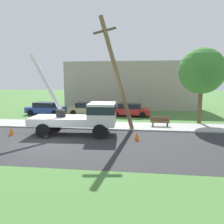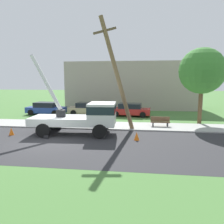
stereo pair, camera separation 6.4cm
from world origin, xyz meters
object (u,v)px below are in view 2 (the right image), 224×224
(parked_sedan_tan, at_px, (88,109))
(parked_sedan_red, at_px, (130,110))
(parked_sedan_blue, at_px, (46,108))
(leaning_utility_pole, at_px, (117,74))
(traffic_cone_ahead, at_px, (137,136))
(utility_truck, at_px, (85,115))
(roadside_tree_near, at_px, (202,71))
(traffic_cone_behind, at_px, (11,131))
(park_bench, at_px, (160,122))

(parked_sedan_tan, bearing_deg, parked_sedan_red, -2.64)
(parked_sedan_blue, xyz_separation_m, parked_sedan_tan, (4.93, 0.27, 0.00))
(leaning_utility_pole, xyz_separation_m, traffic_cone_ahead, (1.63, -2.62, -4.18))
(utility_truck, bearing_deg, leaning_utility_pole, 32.74)
(leaning_utility_pole, height_order, parked_sedan_red, leaning_utility_pole)
(traffic_cone_ahead, relative_size, parked_sedan_red, 0.12)
(parked_sedan_red, bearing_deg, parked_sedan_tan, 177.36)
(utility_truck, bearing_deg, parked_sedan_tan, 101.97)
(leaning_utility_pole, height_order, traffic_cone_ahead, leaning_utility_pole)
(leaning_utility_pole, relative_size, parked_sedan_tan, 1.94)
(parked_sedan_blue, height_order, parked_sedan_tan, same)
(parked_sedan_tan, xyz_separation_m, roadside_tree_near, (11.36, -3.77, 4.06))
(utility_truck, xyz_separation_m, traffic_cone_behind, (-5.27, -0.97, -1.13))
(traffic_cone_ahead, distance_m, traffic_cone_behind, 9.12)
(traffic_cone_behind, distance_m, park_bench, 11.77)
(traffic_cone_ahead, xyz_separation_m, park_bench, (1.89, 4.40, 0.18))
(leaning_utility_pole, xyz_separation_m, parked_sedan_blue, (-9.07, 7.36, -3.75))
(parked_sedan_tan, bearing_deg, park_bench, -37.39)
(parked_sedan_blue, bearing_deg, leaning_utility_pole, -39.09)
(traffic_cone_behind, distance_m, roadside_tree_near, 16.60)
(traffic_cone_behind, bearing_deg, parked_sedan_red, 50.23)
(parked_sedan_blue, relative_size, parked_sedan_red, 1.00)
(traffic_cone_ahead, xyz_separation_m, parked_sedan_blue, (-10.70, 9.98, 0.43))
(leaning_utility_pole, height_order, traffic_cone_behind, leaning_utility_pole)
(traffic_cone_behind, relative_size, parked_sedan_red, 0.12)
(parked_sedan_tan, distance_m, roadside_tree_near, 12.64)
(traffic_cone_ahead, height_order, park_bench, park_bench)
(leaning_utility_pole, bearing_deg, traffic_cone_behind, -162.23)
(parked_sedan_blue, distance_m, parked_sedan_tan, 4.94)
(park_bench, bearing_deg, traffic_cone_ahead, -113.17)
(parked_sedan_blue, relative_size, park_bench, 2.81)
(parked_sedan_tan, bearing_deg, utility_truck, -78.03)
(leaning_utility_pole, bearing_deg, parked_sedan_blue, 140.91)
(parked_sedan_red, bearing_deg, traffic_cone_ahead, -84.59)
(traffic_cone_ahead, bearing_deg, parked_sedan_blue, 136.98)
(parked_sedan_tan, relative_size, roadside_tree_near, 0.66)
(parked_sedan_blue, bearing_deg, traffic_cone_behind, -80.78)
(traffic_cone_behind, relative_size, parked_sedan_tan, 0.12)
(traffic_cone_ahead, xyz_separation_m, parked_sedan_tan, (-5.77, 10.25, 0.43))
(leaning_utility_pole, distance_m, parked_sedan_red, 8.33)
(traffic_cone_ahead, relative_size, parked_sedan_tan, 0.12)
(traffic_cone_behind, bearing_deg, leaning_utility_pole, 17.77)
(utility_truck, height_order, traffic_cone_behind, utility_truck)
(leaning_utility_pole, height_order, parked_sedan_tan, leaning_utility_pole)
(utility_truck, xyz_separation_m, parked_sedan_blue, (-6.85, 8.79, -0.70))
(utility_truck, relative_size, parked_sedan_tan, 1.54)
(traffic_cone_ahead, distance_m, parked_sedan_red, 10.08)
(parked_sedan_tan, relative_size, park_bench, 2.80)
(roadside_tree_near, bearing_deg, traffic_cone_behind, -156.93)
(traffic_cone_ahead, distance_m, parked_sedan_blue, 14.64)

